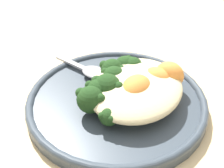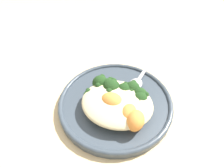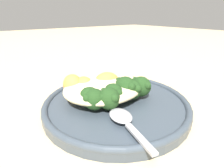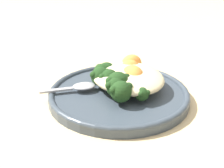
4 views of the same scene
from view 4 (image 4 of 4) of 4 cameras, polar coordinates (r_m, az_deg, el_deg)
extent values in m
plane|color=#D6B784|center=(0.63, 1.90, -2.68)|extent=(4.00, 4.00, 0.00)
cylinder|color=#38424C|center=(0.62, 1.30, -2.21)|extent=(0.28, 0.28, 0.02)
torus|color=#38424C|center=(0.61, 1.30, -1.55)|extent=(0.28, 0.28, 0.01)
ellipsoid|color=beige|center=(0.62, 2.91, 1.28)|extent=(0.16, 0.14, 0.03)
ellipsoid|color=#8EB25B|center=(0.64, 2.68, 1.06)|extent=(0.08, 0.07, 0.02)
sphere|color=#1E3D19|center=(0.65, -0.98, 2.42)|extent=(0.04, 0.04, 0.04)
sphere|color=#1E3D19|center=(0.66, 0.13, 3.16)|extent=(0.01, 0.01, 0.01)
sphere|color=#1E3D19|center=(0.64, -2.11, 2.72)|extent=(0.01, 0.01, 0.01)
ellipsoid|color=#8EB25B|center=(0.64, 1.56, 1.05)|extent=(0.07, 0.07, 0.02)
sphere|color=#1E3D19|center=(0.64, -1.81, 2.16)|extent=(0.04, 0.04, 0.04)
sphere|color=#1E3D19|center=(0.64, -0.54, 2.67)|extent=(0.01, 0.01, 0.01)
sphere|color=#1E3D19|center=(0.65, -2.37, 3.11)|extent=(0.01, 0.01, 0.01)
sphere|color=#1E3D19|center=(0.63, -2.55, 2.27)|extent=(0.01, 0.01, 0.01)
ellipsoid|color=#8EB25B|center=(0.63, 2.62, 0.52)|extent=(0.06, 0.10, 0.01)
sphere|color=#1E3D19|center=(0.62, -2.13, 1.39)|extent=(0.04, 0.04, 0.04)
sphere|color=#1E3D19|center=(0.63, -0.90, 2.21)|extent=(0.01, 0.01, 0.01)
sphere|color=#1E3D19|center=(0.61, -3.41, 1.70)|extent=(0.01, 0.01, 0.01)
ellipsoid|color=#8EB25B|center=(0.63, 2.66, 0.55)|extent=(0.03, 0.07, 0.02)
sphere|color=#1E3D19|center=(0.61, -0.53, 0.98)|extent=(0.04, 0.04, 0.04)
sphere|color=#1E3D19|center=(0.62, 0.69, 1.80)|extent=(0.01, 0.01, 0.01)
sphere|color=#1E3D19|center=(0.60, -1.79, 1.29)|extent=(0.01, 0.01, 0.01)
ellipsoid|color=#8EB25B|center=(0.62, 3.21, -0.07)|extent=(0.04, 0.07, 0.01)
sphere|color=#1E3D19|center=(0.59, 1.08, 0.20)|extent=(0.04, 0.04, 0.04)
sphere|color=#1E3D19|center=(0.59, 2.52, 1.18)|extent=(0.02, 0.02, 0.02)
sphere|color=#1E3D19|center=(0.58, -0.39, 0.56)|extent=(0.02, 0.02, 0.02)
ellipsoid|color=#8EB25B|center=(0.62, 3.28, -0.11)|extent=(0.05, 0.09, 0.01)
sphere|color=#1E3D19|center=(0.58, 0.75, -0.57)|extent=(0.04, 0.04, 0.04)
sphere|color=#1E3D19|center=(0.58, 2.04, 0.31)|extent=(0.01, 0.01, 0.01)
sphere|color=#1E3D19|center=(0.57, -0.57, -0.26)|extent=(0.01, 0.01, 0.01)
ellipsoid|color=#8EB25B|center=(0.61, 3.45, -0.37)|extent=(0.08, 0.09, 0.02)
sphere|color=#1E3D19|center=(0.56, 1.68, -1.40)|extent=(0.04, 0.04, 0.04)
sphere|color=#1E3D19|center=(0.56, 3.06, -0.45)|extent=(0.02, 0.02, 0.02)
sphere|color=#1E3D19|center=(0.55, 0.28, -1.09)|extent=(0.02, 0.02, 0.02)
ellipsoid|color=#8EB25B|center=(0.61, 4.54, -0.13)|extent=(0.10, 0.05, 0.02)
sphere|color=#1E3D19|center=(0.57, 5.49, -1.82)|extent=(0.03, 0.03, 0.03)
sphere|color=#1E3D19|center=(0.56, 6.53, -1.54)|extent=(0.01, 0.01, 0.01)
sphere|color=#1E3D19|center=(0.57, 5.73, -0.97)|extent=(0.01, 0.01, 0.01)
sphere|color=#1E3D19|center=(0.57, 4.49, -1.27)|extent=(0.01, 0.01, 0.01)
sphere|color=#1E3D19|center=(0.56, 5.28, -1.86)|extent=(0.01, 0.01, 0.01)
ellipsoid|color=orange|center=(0.66, 3.25, 2.75)|extent=(0.04, 0.05, 0.04)
ellipsoid|color=orange|center=(0.68, 3.59, 3.63)|extent=(0.04, 0.05, 0.04)
ellipsoid|color=orange|center=(0.62, 3.75, 1.45)|extent=(0.06, 0.05, 0.04)
cube|color=#A3A3A8|center=(0.61, -10.18, -1.12)|extent=(0.02, 0.06, 0.00)
ellipsoid|color=#A3A3A8|center=(0.62, -5.12, -0.36)|extent=(0.04, 0.05, 0.01)
camera|label=1|loc=(0.44, 47.73, 21.44)|focal=50.00mm
camera|label=2|loc=(0.77, 18.73, 27.85)|focal=28.00mm
camera|label=3|loc=(0.68, -25.16, 12.88)|focal=28.00mm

